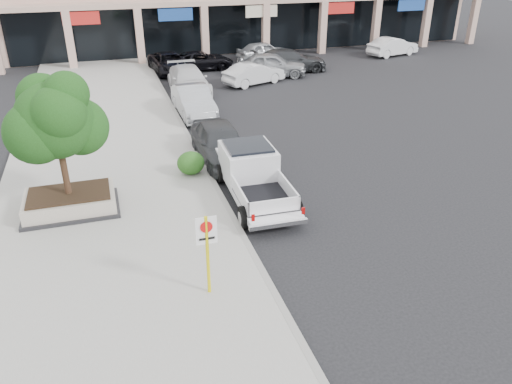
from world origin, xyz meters
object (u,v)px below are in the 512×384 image
curb_car_d (170,63)px  lot_car_d (201,61)px  curb_car_a (220,142)px  planter_tree (60,119)px  lot_car_c (289,60)px  lot_car_e (264,51)px  lot_car_f (393,46)px  curb_car_c (189,80)px  lot_car_a (271,65)px  curb_car_b (194,101)px  pickup_truck (255,178)px  no_parking_sign (207,245)px  lot_car_b (254,74)px  planter (70,202)px

curb_car_d → lot_car_d: (2.34, 0.34, -0.04)m
curb_car_a → curb_car_d: bearing=87.7°
planter_tree → lot_car_d: bearing=66.6°
lot_car_c → lot_car_e: size_ratio=1.26×
lot_car_f → curb_car_c: bearing=93.9°
curb_car_c → lot_car_a: size_ratio=1.09×
curb_car_d → lot_car_e: size_ratio=1.16×
curb_car_d → lot_car_a: 7.35m
curb_car_c → curb_car_b: bearing=-97.7°
lot_car_c → lot_car_f: size_ratio=1.22×
curb_car_a → curb_car_d: curb_car_a is taller
lot_car_f → lot_car_c: bearing=90.5°
pickup_truck → curb_car_a: pickup_truck is taller
no_parking_sign → pickup_truck: (2.85, 5.00, -0.74)m
curb_car_d → lot_car_c: size_ratio=0.93×
lot_car_c → lot_car_d: size_ratio=1.14×
lot_car_a → lot_car_b: size_ratio=1.14×
curb_car_d → lot_car_e: (7.75, 1.97, 0.04)m
planter → lot_car_f: size_ratio=0.71×
curb_car_a → curb_car_c: size_ratio=0.91×
curb_car_c → lot_car_b: size_ratio=1.24×
planter_tree → pickup_truck: size_ratio=0.71×
pickup_truck → lot_car_c: 20.39m
curb_car_c → lot_car_f: 19.17m
lot_car_e → planter_tree: bearing=136.4°
lot_car_b → lot_car_c: 4.44m
curb_car_a → lot_car_c: 16.99m
curb_car_d → planter: bearing=-114.0°
lot_car_c → lot_car_f: 10.55m
curb_car_d → lot_car_f: (18.55, 0.59, 0.04)m
lot_car_e → curb_car_b: bearing=136.2°
planter_tree → lot_car_d: (8.66, 20.04, -2.74)m
no_parking_sign → curb_car_a: (2.52, 9.00, -0.81)m
planter → pickup_truck: size_ratio=0.57×
no_parking_sign → curb_car_b: size_ratio=0.48×
curb_car_b → lot_car_a: 9.86m
planter_tree → lot_car_f: bearing=39.2°
lot_car_b → lot_car_e: 7.40m
lot_car_a → lot_car_d: 5.55m
curb_car_c → lot_car_e: (7.38, 7.44, -0.03)m
lot_car_e → curb_car_c: bearing=124.6°
pickup_truck → lot_car_d: 21.20m
lot_car_d → planter_tree: bearing=154.8°
pickup_truck → lot_car_a: pickup_truck is taller
lot_car_a → planter_tree: bearing=158.3°
curb_car_d → lot_car_a: lot_car_a is taller
lot_car_b → lot_car_f: 14.75m
curb_car_a → lot_car_b: 12.98m
pickup_truck → lot_car_e: pickup_truck is taller
curb_car_d → lot_car_c: bearing=-20.4°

